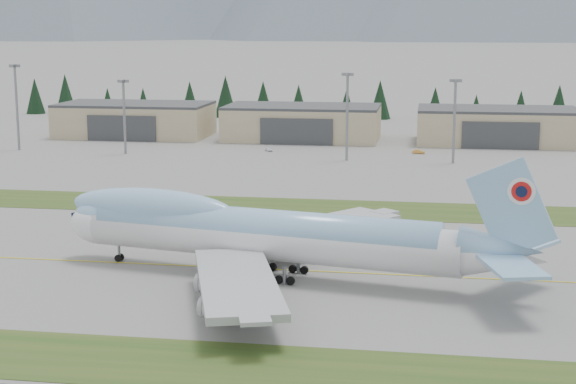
% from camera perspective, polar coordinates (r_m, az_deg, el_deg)
% --- Properties ---
extents(ground, '(7000.00, 7000.00, 0.00)m').
position_cam_1_polar(ground, '(131.62, -1.84, -4.99)').
color(ground, slate).
rests_on(ground, ground).
extents(grass_strip_near, '(400.00, 14.00, 0.08)m').
position_cam_1_polar(grass_strip_near, '(96.53, -6.17, -11.03)').
color(grass_strip_near, '#28481A').
rests_on(grass_strip_near, ground).
extents(grass_strip_far, '(400.00, 18.00, 0.08)m').
position_cam_1_polar(grass_strip_far, '(174.76, 0.94, -1.03)').
color(grass_strip_far, '#28481A').
rests_on(grass_strip_far, ground).
extents(taxiway_line_main, '(400.00, 0.40, 0.02)m').
position_cam_1_polar(taxiway_line_main, '(131.62, -1.84, -4.99)').
color(taxiway_line_main, gold).
rests_on(taxiway_line_main, ground).
extents(boeing_747_freighter, '(73.44, 62.02, 19.26)m').
position_cam_1_polar(boeing_747_freighter, '(126.39, -1.55, -2.68)').
color(boeing_747_freighter, white).
rests_on(boeing_747_freighter, ground).
extents(hangar_left, '(48.00, 26.60, 10.80)m').
position_cam_1_polar(hangar_left, '(291.53, -9.85, 4.64)').
color(hangar_left, tan).
rests_on(hangar_left, ground).
extents(hangar_center, '(48.00, 26.60, 10.80)m').
position_cam_1_polar(hangar_center, '(278.69, 0.94, 4.52)').
color(hangar_center, tan).
rests_on(hangar_center, ground).
extents(hangar_right, '(48.00, 26.60, 10.80)m').
position_cam_1_polar(hangar_right, '(276.72, 13.37, 4.18)').
color(hangar_right, tan).
rests_on(hangar_right, ground).
extents(floodlight_masts, '(193.13, 8.95, 24.85)m').
position_cam_1_polar(floodlight_masts, '(235.90, 5.79, 5.96)').
color(floodlight_masts, gray).
rests_on(floodlight_masts, ground).
extents(service_vehicle_a, '(2.80, 3.42, 1.10)m').
position_cam_1_polar(service_vehicle_a, '(252.99, -1.26, 2.65)').
color(service_vehicle_a, white).
rests_on(service_vehicle_a, ground).
extents(service_vehicle_b, '(3.62, 1.59, 1.16)m').
position_cam_1_polar(service_vehicle_b, '(250.83, 8.43, 2.46)').
color(service_vehicle_b, gold).
rests_on(service_vehicle_b, ground).
extents(conifer_belt, '(271.75, 15.66, 16.38)m').
position_cam_1_polar(conifer_belt, '(339.75, 4.03, 5.90)').
color(conifer_belt, black).
rests_on(conifer_belt, ground).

